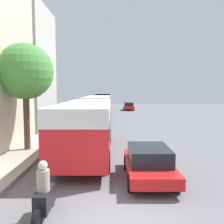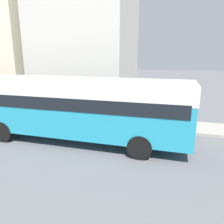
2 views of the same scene
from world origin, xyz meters
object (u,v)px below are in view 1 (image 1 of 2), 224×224
bus_lead (88,121)px  car_crossing (149,162)px  bus_following (98,106)px  car_far_curb (129,106)px  bus_third_in_line (103,101)px  motorcycle_behind_lead (45,196)px

bus_lead → car_crossing: 5.10m
bus_following → car_crossing: size_ratio=2.58×
car_far_curb → car_crossing: bearing=-92.5°
bus_third_in_line → car_far_curb: 6.87m
motorcycle_behind_lead → bus_third_in_line: bearing=89.3°
car_crossing → car_far_curb: bearing=87.5°
bus_lead → bus_third_in_line: 26.45m
bus_following → bus_third_in_line: bearing=89.7°
bus_following → car_far_curb: (4.62, 19.19, -1.20)m
bus_following → car_far_curb: bearing=76.5°
bus_following → car_crossing: bus_following is taller
bus_third_in_line → motorcycle_behind_lead: bus_third_in_line is taller
bus_lead → car_far_curb: size_ratio=2.36×
bus_lead → car_far_curb: bus_lead is taller
car_crossing → car_far_curb: (1.54, 35.45, 0.03)m
car_crossing → bus_lead: bearing=126.3°
motorcycle_behind_lead → car_far_curb: 39.01m
bus_following → car_far_curb: bus_following is taller
bus_third_in_line → car_crossing: (3.01, -30.44, -1.21)m
bus_following → car_far_curb: 19.77m
bus_following → car_crossing: bearing=-79.3°
bus_following → motorcycle_behind_lead: 19.55m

